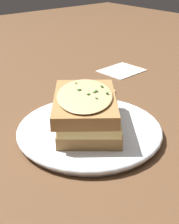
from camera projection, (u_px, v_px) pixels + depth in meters
ground_plane at (76, 129)px, 0.57m from camera, size 2.40×2.40×0.00m
dinner_plate at (89, 130)px, 0.55m from camera, size 0.26×0.26×0.02m
sandwich at (88, 110)px, 0.54m from camera, size 0.18×0.19×0.07m
napkin at (122, 70)px, 0.86m from camera, size 0.12×0.10×0.00m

